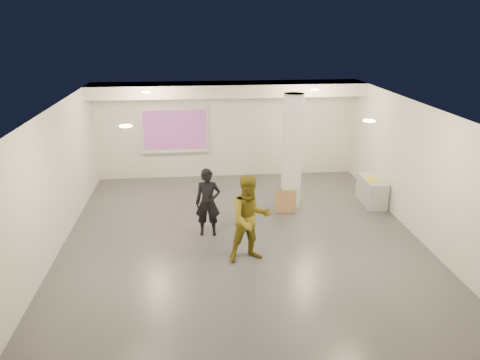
{
  "coord_description": "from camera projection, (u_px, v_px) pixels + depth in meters",
  "views": [
    {
      "loc": [
        -1.01,
        -9.7,
        4.76
      ],
      "look_at": [
        0.0,
        0.4,
        1.25
      ],
      "focal_mm": 35.0,
      "sensor_mm": 36.0,
      "label": 1
    }
  ],
  "objects": [
    {
      "name": "papers_stack",
      "position": [
        374.0,
        180.0,
        12.41
      ],
      "size": [
        0.3,
        0.35,
        0.02
      ],
      "primitive_type": "cube",
      "rotation": [
        0.0,
        0.0,
        0.23
      ],
      "color": "silver",
      "rests_on": "credenza"
    },
    {
      "name": "man",
      "position": [
        250.0,
        219.0,
        9.47
      ],
      "size": [
        1.02,
        0.86,
        1.84
      ],
      "primitive_type": "imported",
      "rotation": [
        0.0,
        0.0,
        0.2
      ],
      "color": "olive",
      "rests_on": "floor"
    },
    {
      "name": "downlight_sw",
      "position": [
        126.0,
        126.0,
        8.18
      ],
      "size": [
        0.22,
        0.22,
        0.02
      ],
      "primitive_type": "cylinder",
      "color": "#FFDE8B",
      "rests_on": "ceiling"
    },
    {
      "name": "soffit_band",
      "position": [
        228.0,
        89.0,
        13.56
      ],
      "size": [
        8.0,
        1.1,
        0.36
      ],
      "primitive_type": "cube",
      "color": "silver",
      "rests_on": "ceiling"
    },
    {
      "name": "wall_left",
      "position": [
        54.0,
        181.0,
        9.9
      ],
      "size": [
        0.01,
        9.0,
        3.0
      ],
      "primitive_type": "cube",
      "color": "silver",
      "rests_on": "floor"
    },
    {
      "name": "downlight_nw",
      "position": [
        146.0,
        92.0,
        11.94
      ],
      "size": [
        0.22,
        0.22,
        0.02
      ],
      "primitive_type": "cylinder",
      "color": "#FFDE8B",
      "rests_on": "ceiling"
    },
    {
      "name": "downlight_ne",
      "position": [
        315.0,
        90.0,
        12.35
      ],
      "size": [
        0.22,
        0.22,
        0.02
      ],
      "primitive_type": "cylinder",
      "color": "#FFDE8B",
      "rests_on": "ceiling"
    },
    {
      "name": "downlight_se",
      "position": [
        369.0,
        121.0,
        8.59
      ],
      "size": [
        0.22,
        0.22,
        0.02
      ],
      "primitive_type": "cylinder",
      "color": "#FFDE8B",
      "rests_on": "ceiling"
    },
    {
      "name": "projection_screen",
      "position": [
        175.0,
        130.0,
        14.31
      ],
      "size": [
        2.1,
        0.13,
        1.42
      ],
      "color": "silver",
      "rests_on": "wall_back"
    },
    {
      "name": "wall_right",
      "position": [
        416.0,
        170.0,
        10.65
      ],
      "size": [
        0.01,
        9.0,
        3.0
      ],
      "primitive_type": "cube",
      "color": "silver",
      "rests_on": "floor"
    },
    {
      "name": "woman",
      "position": [
        208.0,
        203.0,
        10.65
      ],
      "size": [
        0.6,
        0.42,
        1.58
      ],
      "primitive_type": "imported",
      "rotation": [
        0.0,
        0.0,
        -0.07
      ],
      "color": "black",
      "rests_on": "floor"
    },
    {
      "name": "ceiling",
      "position": [
        242.0,
        107.0,
        9.79
      ],
      "size": [
        8.0,
        9.0,
        0.01
      ],
      "primitive_type": "cube",
      "color": "silver",
      "rests_on": "floor"
    },
    {
      "name": "wall_back",
      "position": [
        227.0,
        130.0,
        14.51
      ],
      "size": [
        8.0,
        0.01,
        3.0
      ],
      "primitive_type": "cube",
      "color": "silver",
      "rests_on": "floor"
    },
    {
      "name": "cardboard_front",
      "position": [
        286.0,
        202.0,
        12.04
      ],
      "size": [
        0.55,
        0.17,
        0.6
      ],
      "primitive_type": "cube",
      "rotation": [
        -0.15,
        0.0,
        -0.04
      ],
      "color": "olive",
      "rests_on": "floor"
    },
    {
      "name": "wall_front",
      "position": [
        278.0,
        285.0,
        6.05
      ],
      "size": [
        8.0,
        0.01,
        3.0
      ],
      "primitive_type": "cube",
      "color": "silver",
      "rests_on": "floor"
    },
    {
      "name": "postit_pad",
      "position": [
        372.0,
        179.0,
        12.42
      ],
      "size": [
        0.25,
        0.33,
        0.03
      ],
      "primitive_type": "cube",
      "rotation": [
        0.0,
        0.0,
        -0.08
      ],
      "color": "yellow",
      "rests_on": "credenza"
    },
    {
      "name": "floor",
      "position": [
        242.0,
        237.0,
        10.77
      ],
      "size": [
        8.0,
        9.0,
        0.01
      ],
      "primitive_type": "cube",
      "color": "#393C40",
      "rests_on": "ground"
    },
    {
      "name": "credenza",
      "position": [
        372.0,
        191.0,
        12.64
      ],
      "size": [
        0.56,
        1.23,
        0.71
      ],
      "primitive_type": "cube",
      "rotation": [
        0.0,
        0.0,
        -0.04
      ],
      "color": "#9C9FA1",
      "rests_on": "floor"
    },
    {
      "name": "column",
      "position": [
        292.0,
        151.0,
        12.11
      ],
      "size": [
        0.52,
        0.52,
        3.0
      ],
      "primitive_type": "cylinder",
      "color": "silver",
      "rests_on": "floor"
    },
    {
      "name": "cardboard_back",
      "position": [
        285.0,
        198.0,
        12.39
      ],
      "size": [
        0.51,
        0.27,
        0.52
      ],
      "primitive_type": "cube",
      "rotation": [
        -0.28,
        0.0,
        0.19
      ],
      "color": "olive",
      "rests_on": "floor"
    }
  ]
}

